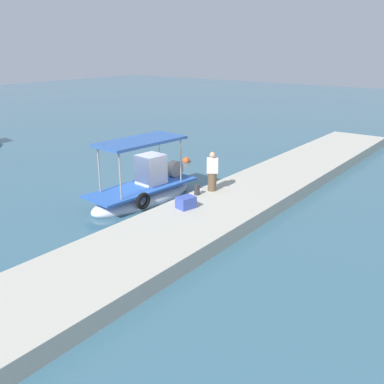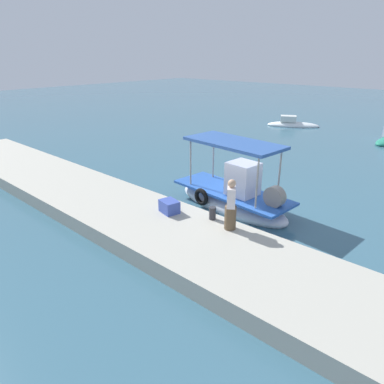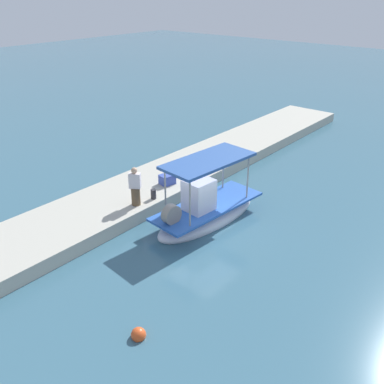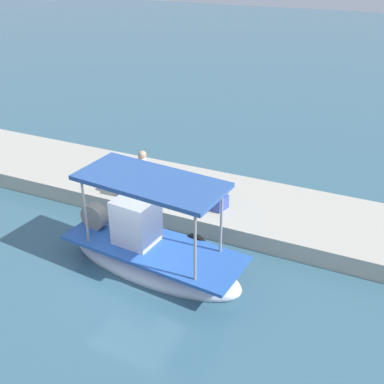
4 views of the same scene
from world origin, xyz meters
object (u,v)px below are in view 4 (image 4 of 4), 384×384
main_fishing_boat (151,251)px  mooring_bollard (165,200)px  fisherman_near_bollard (144,177)px  cargo_crate (216,201)px

main_fishing_boat → mooring_bollard: size_ratio=12.34×
fisherman_near_bollard → mooring_bollard: (-0.88, 0.18, -0.56)m
main_fishing_boat → cargo_crate: main_fishing_boat is taller
main_fishing_boat → cargo_crate: bearing=-104.3°
fisherman_near_bollard → mooring_bollard: size_ratio=3.83×
fisherman_near_bollard → mooring_bollard: fisherman_near_bollard is taller
fisherman_near_bollard → main_fishing_boat: bearing=123.2°
main_fishing_boat → cargo_crate: size_ratio=8.28×
mooring_bollard → cargo_crate: cargo_crate is taller
fisherman_near_bollard → mooring_bollard: 1.06m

